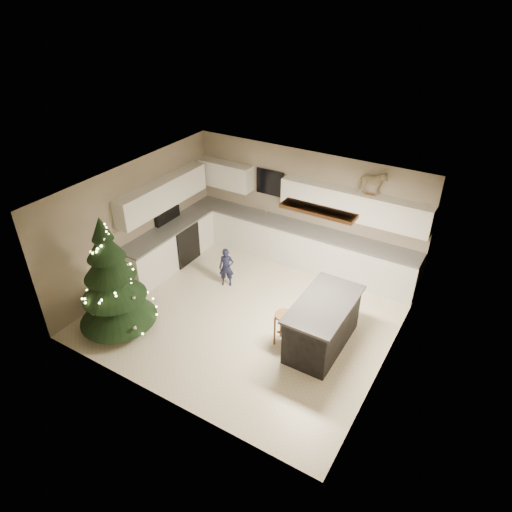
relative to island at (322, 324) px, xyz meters
name	(u,v)px	position (x,y,z in m)	size (l,w,h in m)	color
ground_plane	(247,313)	(-1.63, 0.07, -0.48)	(5.50, 5.50, 0.00)	beige
room_shell	(247,237)	(-1.60, 0.07, 1.27)	(5.52, 5.02, 2.61)	tan
cabinetry	(251,234)	(-2.54, 1.72, 0.28)	(5.50, 3.20, 2.00)	white
island	(322,324)	(0.00, 0.00, 0.00)	(0.90, 1.70, 0.95)	black
bar_stool	(284,321)	(-0.60, -0.31, 0.02)	(0.34, 0.34, 0.66)	brown
christmas_tree	(113,286)	(-3.48, -1.53, 0.49)	(1.47, 1.42, 2.36)	#3F2816
toddler	(226,268)	(-2.52, 0.68, -0.04)	(0.32, 0.21, 0.88)	black
rocking_horse	(372,183)	(-0.16, 2.39, 1.78)	(0.62, 0.44, 0.50)	brown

